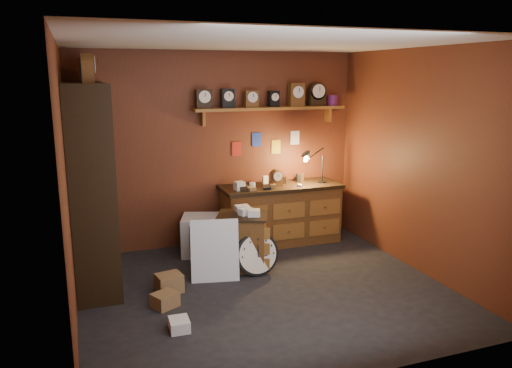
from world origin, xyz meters
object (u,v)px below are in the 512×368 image
object	(u,v)px
low_cabinet	(243,239)
shelving_unit	(88,176)
big_round_clock	(257,254)
workbench	(281,211)

from	to	relation	value
low_cabinet	shelving_unit	bearing A→B (deg)	-164.33
shelving_unit	big_round_clock	size ratio (longest dim) A/B	4.81
low_cabinet	big_round_clock	bearing A→B (deg)	-46.42
workbench	low_cabinet	world-z (taller)	workbench
shelving_unit	workbench	bearing A→B (deg)	10.79
shelving_unit	workbench	xyz separation A→B (m)	(2.60, 0.49, -0.78)
workbench	big_round_clock	distance (m)	1.27
low_cabinet	workbench	bearing A→B (deg)	66.14
workbench	big_round_clock	world-z (taller)	workbench
low_cabinet	big_round_clock	world-z (taller)	low_cabinet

